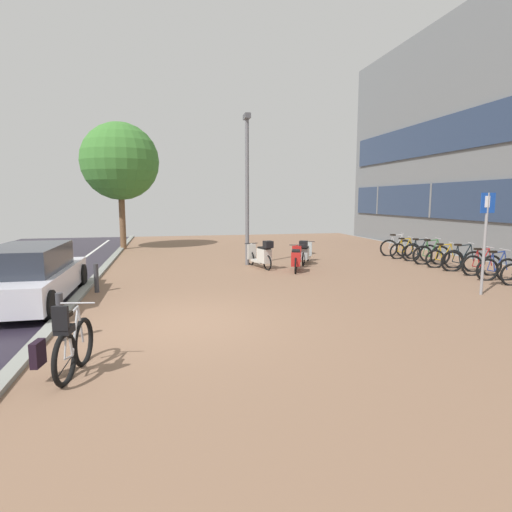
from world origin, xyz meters
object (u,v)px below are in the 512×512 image
at_px(bicycle_rack_05, 431,255).
at_px(street_tree, 120,162).
at_px(scooter_mid, 262,255).
at_px(parked_car_near, 28,275).
at_px(bicycle_rack_01, 497,269).
at_px(scooter_near, 305,253).
at_px(parking_sign, 485,233).
at_px(bicycle_rack_03, 463,261).
at_px(bicycle_rack_02, 482,265).
at_px(bicycle_rack_07, 405,251).
at_px(bicycle_rack_04, 444,259).
at_px(bicycle_rack_06, 420,253).
at_px(bicycle_rack_08, 397,248).
at_px(bollard_near, 60,317).
at_px(bollard_far, 96,278).
at_px(scooter_far, 296,259).
at_px(bicycle_foreground, 70,347).
at_px(lamp_post, 247,182).

height_order(bicycle_rack_05, street_tree, street_tree).
distance_m(scooter_mid, parked_car_near, 7.42).
bearing_deg(bicycle_rack_01, scooter_near, 136.66).
bearing_deg(parking_sign, bicycle_rack_03, 58.46).
xyz_separation_m(bicycle_rack_02, bicycle_rack_05, (-0.16, 2.37, 0.02)).
xyz_separation_m(bicycle_rack_05, scooter_near, (-4.55, 1.15, 0.07)).
height_order(bicycle_rack_02, bicycle_rack_07, bicycle_rack_02).
relative_size(bicycle_rack_01, bicycle_rack_04, 1.02).
bearing_deg(bicycle_rack_06, bicycle_rack_08, 92.48).
bearing_deg(bicycle_rack_06, parking_sign, -108.81).
bearing_deg(parking_sign, bollard_near, -171.22).
bearing_deg(bicycle_rack_07, scooter_mid, -170.29).
bearing_deg(bicycle_rack_04, bollard_far, -172.26).
bearing_deg(bicycle_rack_04, bicycle_rack_01, -88.83).
bearing_deg(bicycle_rack_02, parked_car_near, -176.46).
height_order(bicycle_rack_04, bicycle_rack_07, bicycle_rack_04).
bearing_deg(parking_sign, street_tree, 128.83).
height_order(bicycle_rack_05, scooter_far, bicycle_rack_05).
bearing_deg(parked_car_near, parking_sign, -7.89).
relative_size(bicycle_foreground, bicycle_rack_03, 1.00).
relative_size(scooter_near, scooter_far, 0.98).
bearing_deg(bicycle_rack_08, street_tree, 155.95).
distance_m(bicycle_foreground, street_tree, 15.78).
xyz_separation_m(parked_car_near, bollard_far, (1.36, 0.83, -0.27)).
distance_m(scooter_far, bollard_near, 8.43).
distance_m(bicycle_foreground, scooter_far, 9.27).
relative_size(bicycle_foreground, bollard_far, 1.84).
distance_m(bicycle_rack_08, lamp_post, 7.27).
distance_m(bicycle_rack_06, scooter_far, 5.54).
bearing_deg(bicycle_rack_03, street_tree, 142.16).
bearing_deg(scooter_far, bicycle_foreground, -127.24).
distance_m(bicycle_rack_04, lamp_post, 7.54).
distance_m(bicycle_rack_03, bicycle_rack_07, 3.16).
height_order(bicycle_foreground, bicycle_rack_08, bicycle_foreground).
bearing_deg(bollard_far, street_tree, 91.46).
bearing_deg(scooter_mid, bicycle_rack_08, 16.34).
xyz_separation_m(scooter_far, street_tree, (-6.33, 7.92, 3.79)).
bearing_deg(bicycle_rack_07, scooter_near, -174.48).
distance_m(bicycle_rack_02, scooter_mid, 7.14).
distance_m(scooter_near, bollard_near, 10.07).
xyz_separation_m(bicycle_rack_04, parked_car_near, (-12.78, -2.38, 0.32)).
relative_size(scooter_mid, street_tree, 0.30).
bearing_deg(scooter_far, bicycle_rack_08, 26.82).
xyz_separation_m(bicycle_rack_01, bicycle_rack_05, (-0.02, 3.16, 0.02)).
distance_m(bicycle_rack_01, bollard_near, 11.86).
distance_m(bicycle_rack_03, parking_sign, 3.86).
relative_size(bicycle_rack_08, lamp_post, 0.25).
height_order(bicycle_rack_04, lamp_post, lamp_post).
xyz_separation_m(bicycle_rack_01, scooter_far, (-5.39, 2.82, 0.07)).
bearing_deg(bicycle_rack_04, lamp_post, 161.80).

